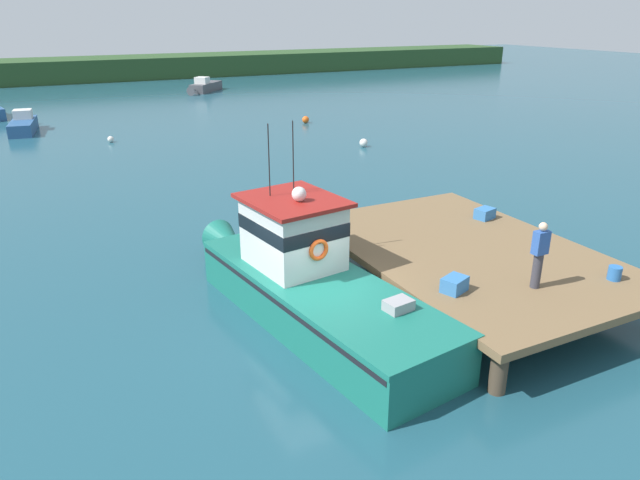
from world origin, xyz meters
name	(u,v)px	position (x,y,z in m)	size (l,w,h in m)	color
ground_plane	(313,326)	(0.00, 0.00, 0.00)	(200.00, 200.00, 0.00)	#1E4C5B
dock	(469,253)	(4.80, 0.00, 1.07)	(6.00, 9.00, 1.20)	#4C3D2D
main_fishing_boat	(307,280)	(0.12, 0.55, 1.01)	(3.63, 9.96, 4.80)	#196B5B
crate_single_by_cleat	(454,284)	(2.75, -1.90, 1.38)	(0.60, 0.44, 0.35)	#3370B2
crate_stack_mid_dock	(485,213)	(6.91, 1.78, 1.37)	(0.60, 0.44, 0.33)	#3370B2
bait_bucket	(615,273)	(6.64, -3.14, 1.37)	(0.32, 0.32, 0.34)	#2866B2
deckhand_by_the_boat	(539,254)	(4.60, -2.58, 2.06)	(0.36, 0.22, 1.63)	#383842
moored_boat_mid_harbor	(24,124)	(-5.67, 31.23, 0.47)	(1.90, 5.41, 1.35)	#285184
moored_boat_far_right	(204,87)	(10.57, 45.66, 0.49)	(4.57, 5.00, 1.44)	#4C4C51
mooring_buoy_channel_marker	(111,139)	(-1.17, 25.16, 0.18)	(0.36, 0.36, 0.36)	silver
mooring_buoy_inshore	(364,143)	(11.70, 17.25, 0.24)	(0.47, 0.47, 0.47)	silver
mooring_buoy_spare_mooring	(306,120)	(12.02, 25.76, 0.24)	(0.48, 0.48, 0.48)	#EA5B19
far_shoreline	(71,70)	(0.00, 62.00, 1.20)	(120.00, 8.00, 2.40)	#284723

